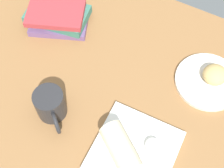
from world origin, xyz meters
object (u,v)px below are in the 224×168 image
object	(u,v)px
scone_pastry	(215,75)
breakfast_wrap	(121,148)
square_plate	(134,151)
coffee_mug	(51,105)
round_plate	(208,81)
sauce_cup	(153,146)
book_stack	(58,16)

from	to	relation	value
scone_pastry	breakfast_wrap	distance (cm)	40.26
square_plate	coffee_mug	distance (cm)	29.05
round_plate	coffee_mug	xyz separation A→B (cm)	(-39.86, -33.67, 4.63)
scone_pastry	breakfast_wrap	xyz separation A→B (cm)	(-15.82, -37.01, 1.20)
sauce_cup	book_stack	world-z (taller)	book_stack
round_plate	sauce_cup	distance (cm)	30.77
scone_pastry	sauce_cup	distance (cm)	32.36
square_plate	sauce_cup	bearing A→B (deg)	35.55
round_plate	scone_pastry	xyz separation A→B (cm)	(1.13, 1.40, 3.25)
coffee_mug	book_stack	bearing A→B (deg)	119.48
scone_pastry	sauce_cup	xyz separation A→B (cm)	(-7.91, -31.35, -1.26)
sauce_cup	book_stack	bearing A→B (deg)	151.14
breakfast_wrap	coffee_mug	xyz separation A→B (cm)	(-25.17, 1.93, 0.19)
book_stack	coffee_mug	xyz separation A→B (cm)	(18.04, -31.91, 1.51)
sauce_cup	scone_pastry	bearing A→B (deg)	75.84
round_plate	sauce_cup	world-z (taller)	sauce_cup
scone_pastry	breakfast_wrap	bearing A→B (deg)	-113.15
scone_pastry	book_stack	size ratio (longest dim) A/B	0.32
book_stack	breakfast_wrap	bearing A→B (deg)	-38.06
book_stack	round_plate	bearing A→B (deg)	1.75
book_stack	coffee_mug	bearing A→B (deg)	-60.52
book_stack	coffee_mug	size ratio (longest dim) A/B	1.98
scone_pastry	coffee_mug	distance (cm)	53.97
round_plate	book_stack	bearing A→B (deg)	-178.25
sauce_cup	breakfast_wrap	world-z (taller)	breakfast_wrap
book_stack	coffee_mug	distance (cm)	36.69
sauce_cup	book_stack	distance (cm)	58.39
breakfast_wrap	coffee_mug	distance (cm)	25.25
scone_pastry	square_plate	xyz separation A→B (cm)	(-12.30, -34.49, -3.15)
scone_pastry	book_stack	world-z (taller)	book_stack
book_stack	coffee_mug	world-z (taller)	coffee_mug
scone_pastry	sauce_cup	world-z (taller)	scone_pastry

